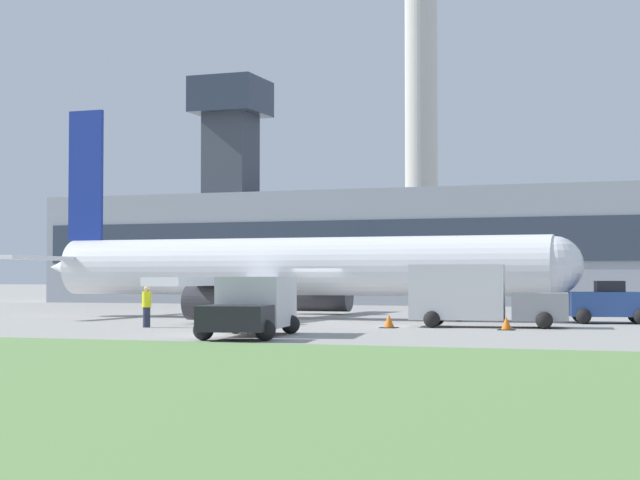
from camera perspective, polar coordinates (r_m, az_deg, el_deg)
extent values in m
plane|color=#999691|center=(51.43, -0.16, -4.31)|extent=(400.00, 400.00, 0.00)
cube|color=#8C939E|center=(82.20, 7.37, -0.42)|extent=(65.95, 11.08, 8.58)
cube|color=#2D3847|center=(76.76, 6.49, 0.00)|extent=(64.64, 0.16, 3.09)
cube|color=#383D47|center=(88.35, -4.79, 1.70)|extent=(3.67, 3.67, 15.49)
cube|color=#283342|center=(89.41, -4.78, 7.60)|extent=(5.50, 5.50, 2.93)
cylinder|color=beige|center=(111.38, 5.41, 8.18)|extent=(3.34, 3.34, 43.42)
cylinder|color=white|center=(53.28, -1.31, -1.42)|extent=(25.38, 2.87, 2.87)
sphere|color=white|center=(50.18, 12.36, -1.34)|extent=(2.73, 2.73, 2.73)
cone|color=white|center=(59.00, -12.91, -1.42)|extent=(3.16, 2.73, 2.73)
cube|color=navy|center=(58.93, -12.38, 3.38)|extent=(2.01, 0.24, 7.00)
cube|color=white|center=(55.92, -14.38, -0.94)|extent=(0.76, 6.79, 0.20)
cube|color=white|center=(61.67, -10.86, -1.06)|extent=(0.76, 6.79, 0.20)
cube|color=white|center=(48.02, -5.38, -2.21)|extent=(1.69, 11.32, 0.36)
cube|color=white|center=(59.56, -0.32, -2.17)|extent=(1.69, 11.32, 0.36)
cylinder|color=#333338|center=(47.64, -5.21, -3.34)|extent=(3.34, 1.58, 1.58)
cylinder|color=#333338|center=(59.75, 0.05, -3.07)|extent=(3.34, 1.58, 1.58)
cylinder|color=#59595B|center=(50.93, 7.40, -2.96)|extent=(0.20, 0.20, 1.38)
sphere|color=black|center=(50.95, 7.41, -3.74)|extent=(1.02, 1.02, 1.02)
cylinder|color=#59595B|center=(52.38, -4.71, -2.94)|extent=(0.20, 0.20, 1.38)
sphere|color=black|center=(52.39, -4.71, -3.70)|extent=(1.02, 1.02, 1.02)
cylinder|color=#59595B|center=(56.11, -3.00, -2.88)|extent=(0.20, 0.20, 1.38)
sphere|color=black|center=(56.13, -3.00, -3.59)|extent=(1.02, 1.02, 1.02)
cube|color=#2D4C93|center=(49.90, 15.19, -3.32)|extent=(3.86, 2.66, 1.10)
cube|color=black|center=(49.89, 15.18, -2.40)|extent=(1.49, 1.63, 0.50)
sphere|color=black|center=(51.03, 16.45, -3.85)|extent=(0.70, 0.70, 0.70)
sphere|color=black|center=(48.83, 13.88, -3.96)|extent=(0.70, 0.70, 0.70)
sphere|color=black|center=(50.75, 13.67, -3.89)|extent=(0.70, 0.70, 0.70)
cube|color=gray|center=(44.81, 11.66, -3.50)|extent=(2.49, 2.22, 1.12)
cube|color=silver|center=(44.95, 7.33, -2.77)|extent=(4.09, 2.43, 2.29)
sphere|color=black|center=(43.90, 11.87, -4.21)|extent=(0.70, 0.70, 0.70)
sphere|color=black|center=(45.75, 11.88, -4.12)|extent=(0.70, 0.70, 0.70)
sphere|color=black|center=(44.16, 5.99, -4.23)|extent=(0.70, 0.70, 0.70)
sphere|color=black|center=(45.99, 6.23, -4.14)|extent=(0.70, 0.70, 0.70)
cube|color=#232328|center=(35.32, -4.54, -4.18)|extent=(2.55, 2.56, 0.84)
cube|color=silver|center=(38.52, -3.37, -3.29)|extent=(2.83, 4.10, 1.78)
sphere|color=black|center=(35.45, -6.24, -4.79)|extent=(0.70, 0.70, 0.70)
sphere|color=black|center=(34.95, -2.94, -4.84)|extent=(0.70, 0.70, 0.70)
sphere|color=black|center=(39.70, -4.54, -4.49)|extent=(0.70, 0.70, 0.70)
sphere|color=black|center=(39.26, -1.58, -4.52)|extent=(0.70, 0.70, 0.70)
cylinder|color=#23283D|center=(44.88, -9.23, -4.09)|extent=(0.43, 0.43, 0.83)
cylinder|color=yellow|center=(44.86, -9.23, -3.15)|extent=(0.53, 0.53, 0.66)
sphere|color=tan|center=(44.85, -9.23, -2.58)|extent=(0.22, 0.22, 0.22)
cube|color=black|center=(43.97, 3.70, -4.68)|extent=(0.66, 0.66, 0.03)
cone|color=orange|center=(43.95, 3.70, -4.34)|extent=(0.47, 0.47, 0.56)
cube|color=black|center=(42.75, 9.91, -4.73)|extent=(0.63, 0.63, 0.03)
cone|color=orange|center=(42.74, 9.91, -4.40)|extent=(0.45, 0.45, 0.53)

